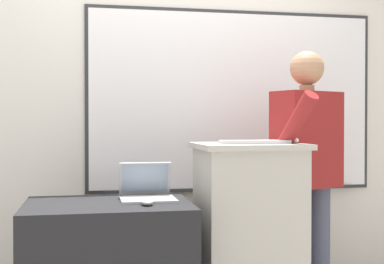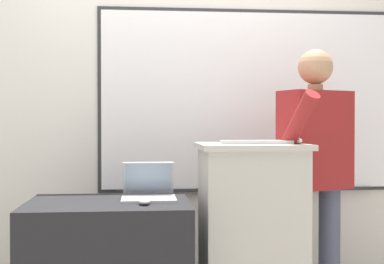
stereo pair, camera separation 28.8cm
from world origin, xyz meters
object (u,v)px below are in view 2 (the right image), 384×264
Objects in this scene: laptop at (149,189)px; computer_mouse_by_laptop at (145,201)px; wireless_keyboard at (256,142)px; person_presenter at (315,164)px; computer_mouse_by_keyboard at (297,141)px; lectern_podium at (251,237)px.

laptop is 0.23m from computer_mouse_by_laptop.
wireless_keyboard is at bearing 10.48° from computer_mouse_by_laptop.
laptop is 0.65m from wireless_keyboard.
person_presenter is 1.09m from computer_mouse_by_laptop.
wireless_keyboard is 3.87× the size of computer_mouse_by_keyboard.
lectern_podium is 0.54m from wireless_keyboard.
person_presenter reaches higher than laptop.
lectern_podium is 2.73× the size of wireless_keyboard.
wireless_keyboard reaches higher than lectern_podium.
wireless_keyboard is at bearing -172.90° from person_presenter.
computer_mouse_by_laptop is at bearing 176.16° from person_presenter.
computer_mouse_by_keyboard is (-0.18, -0.22, 0.15)m from person_presenter.
laptop reaches higher than computer_mouse_by_laptop.
laptop is 3.14× the size of computer_mouse_by_laptop.
wireless_keyboard is at bearing -11.23° from laptop.
lectern_podium is 0.60m from computer_mouse_by_keyboard.
computer_mouse_by_laptop is at bearing -163.19° from lectern_podium.
person_presenter is 4.16× the size of wireless_keyboard.
computer_mouse_by_laptop is at bearing -169.52° from wireless_keyboard.
laptop is 0.87m from computer_mouse_by_keyboard.
person_presenter is 0.49m from wireless_keyboard.
lectern_podium reaches higher than laptop.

